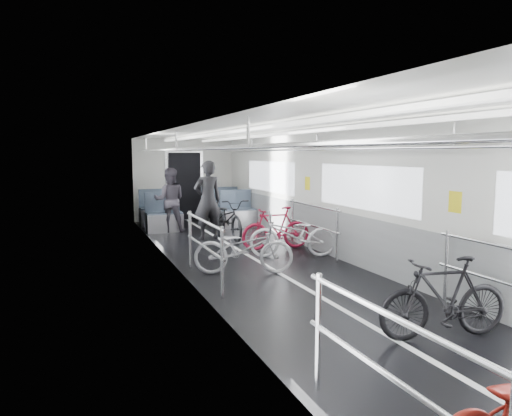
{
  "coord_description": "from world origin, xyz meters",
  "views": [
    {
      "loc": [
        -3.12,
        -6.47,
        1.97
      ],
      "look_at": [
        0.0,
        1.25,
        0.98
      ],
      "focal_mm": 32.0,
      "sensor_mm": 36.0,
      "label": 1
    }
  ],
  "objects_px": {
    "bike_right_mid": "(293,235)",
    "person_seated": "(170,200)",
    "bike_right_far": "(276,228)",
    "bike_aisle": "(229,218)",
    "bike_right_near": "(444,298)",
    "bike_left_far": "(244,248)",
    "person_standing": "(208,200)"
  },
  "relations": [
    {
      "from": "bike_right_mid",
      "to": "person_seated",
      "type": "relative_size",
      "value": 1.03
    },
    {
      "from": "bike_right_far",
      "to": "bike_aisle",
      "type": "xyz_separation_m",
      "value": [
        -0.51,
        1.55,
        0.03
      ]
    },
    {
      "from": "bike_right_near",
      "to": "bike_left_far",
      "type": "bearing_deg",
      "value": -151.03
    },
    {
      "from": "bike_right_near",
      "to": "bike_right_mid",
      "type": "height_order",
      "value": "bike_right_near"
    },
    {
      "from": "bike_right_far",
      "to": "bike_aisle",
      "type": "relative_size",
      "value": 0.82
    },
    {
      "from": "bike_right_near",
      "to": "person_standing",
      "type": "distance_m",
      "value": 6.55
    },
    {
      "from": "bike_aisle",
      "to": "bike_left_far",
      "type": "bearing_deg",
      "value": -104.48
    },
    {
      "from": "bike_right_near",
      "to": "person_standing",
      "type": "relative_size",
      "value": 0.82
    },
    {
      "from": "bike_right_near",
      "to": "bike_right_far",
      "type": "distance_m",
      "value": 4.85
    },
    {
      "from": "bike_right_near",
      "to": "bike_right_mid",
      "type": "distance_m",
      "value": 4.08
    },
    {
      "from": "bike_aisle",
      "to": "person_seated",
      "type": "height_order",
      "value": "person_seated"
    },
    {
      "from": "bike_aisle",
      "to": "bike_right_mid",
      "type": "bearing_deg",
      "value": -77.78
    },
    {
      "from": "bike_right_mid",
      "to": "bike_right_far",
      "type": "bearing_deg",
      "value": -161.43
    },
    {
      "from": "bike_aisle",
      "to": "bike_right_near",
      "type": "bearing_deg",
      "value": -87.89
    },
    {
      "from": "bike_right_far",
      "to": "person_standing",
      "type": "height_order",
      "value": "person_standing"
    },
    {
      "from": "bike_left_far",
      "to": "person_standing",
      "type": "distance_m",
      "value": 3.25
    },
    {
      "from": "bike_left_far",
      "to": "bike_right_far",
      "type": "height_order",
      "value": "bike_right_far"
    },
    {
      "from": "bike_right_near",
      "to": "bike_right_far",
      "type": "xyz_separation_m",
      "value": [
        0.24,
        4.84,
        -0.0
      ]
    },
    {
      "from": "bike_left_far",
      "to": "bike_right_mid",
      "type": "distance_m",
      "value": 1.51
    },
    {
      "from": "bike_left_far",
      "to": "bike_right_far",
      "type": "distance_m",
      "value": 2.02
    },
    {
      "from": "bike_right_far",
      "to": "person_seated",
      "type": "relative_size",
      "value": 0.91
    },
    {
      "from": "person_standing",
      "to": "person_seated",
      "type": "distance_m",
      "value": 1.44
    },
    {
      "from": "bike_right_mid",
      "to": "person_seated",
      "type": "distance_m",
      "value": 4.07
    },
    {
      "from": "bike_right_mid",
      "to": "bike_aisle",
      "type": "height_order",
      "value": "bike_aisle"
    },
    {
      "from": "bike_right_near",
      "to": "person_seated",
      "type": "relative_size",
      "value": 0.92
    },
    {
      "from": "bike_right_far",
      "to": "person_seated",
      "type": "distance_m",
      "value": 3.38
    },
    {
      "from": "bike_right_far",
      "to": "bike_aisle",
      "type": "bearing_deg",
      "value": -157.74
    },
    {
      "from": "bike_left_far",
      "to": "person_standing",
      "type": "bearing_deg",
      "value": 13.77
    },
    {
      "from": "bike_left_far",
      "to": "bike_aisle",
      "type": "relative_size",
      "value": 0.91
    },
    {
      "from": "bike_left_far",
      "to": "bike_right_far",
      "type": "xyz_separation_m",
      "value": [
        1.29,
        1.55,
        0.01
      ]
    },
    {
      "from": "bike_right_far",
      "to": "person_standing",
      "type": "bearing_deg",
      "value": -145.21
    },
    {
      "from": "bike_right_mid",
      "to": "person_standing",
      "type": "distance_m",
      "value": 2.66
    }
  ]
}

